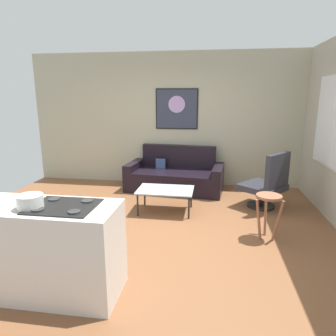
{
  "coord_description": "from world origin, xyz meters",
  "views": [
    {
      "loc": [
        0.77,
        -4.0,
        1.88
      ],
      "look_at": [
        0.03,
        0.9,
        0.7
      ],
      "focal_mm": 31.97,
      "sensor_mm": 36.0,
      "label": 1
    }
  ],
  "objects_px": {
    "coffee_table": "(165,191)",
    "armchair": "(268,183)",
    "couch": "(175,176)",
    "bar_stool": "(268,204)",
    "mixing_bowl": "(30,202)",
    "wall_painting": "(177,109)"
  },
  "relations": [
    {
      "from": "coffee_table",
      "to": "mixing_bowl",
      "type": "height_order",
      "value": "mixing_bowl"
    },
    {
      "from": "bar_stool",
      "to": "wall_painting",
      "type": "bearing_deg",
      "value": 121.84
    },
    {
      "from": "armchair",
      "to": "wall_painting",
      "type": "xyz_separation_m",
      "value": [
        -1.72,
        1.3,
        1.19
      ]
    },
    {
      "from": "wall_painting",
      "to": "mixing_bowl",
      "type": "bearing_deg",
      "value": -101.71
    },
    {
      "from": "bar_stool",
      "to": "armchair",
      "type": "bearing_deg",
      "value": 80.89
    },
    {
      "from": "couch",
      "to": "mixing_bowl",
      "type": "bearing_deg",
      "value": -103.57
    },
    {
      "from": "armchair",
      "to": "wall_painting",
      "type": "bearing_deg",
      "value": 143.05
    },
    {
      "from": "couch",
      "to": "bar_stool",
      "type": "relative_size",
      "value": 3.27
    },
    {
      "from": "couch",
      "to": "bar_stool",
      "type": "bearing_deg",
      "value": -53.48
    },
    {
      "from": "coffee_table",
      "to": "armchair",
      "type": "distance_m",
      "value": 1.75
    },
    {
      "from": "couch",
      "to": "coffee_table",
      "type": "distance_m",
      "value": 1.26
    },
    {
      "from": "wall_painting",
      "to": "bar_stool",
      "type": "bearing_deg",
      "value": -58.16
    },
    {
      "from": "couch",
      "to": "wall_painting",
      "type": "height_order",
      "value": "wall_painting"
    },
    {
      "from": "couch",
      "to": "armchair",
      "type": "relative_size",
      "value": 2.04
    },
    {
      "from": "armchair",
      "to": "mixing_bowl",
      "type": "xyz_separation_m",
      "value": [
        -2.56,
        -2.75,
        0.51
      ]
    },
    {
      "from": "mixing_bowl",
      "to": "wall_painting",
      "type": "relative_size",
      "value": 0.26
    },
    {
      "from": "couch",
      "to": "armchair",
      "type": "xyz_separation_m",
      "value": [
        1.69,
        -0.85,
        0.17
      ]
    },
    {
      "from": "coffee_table",
      "to": "armchair",
      "type": "relative_size",
      "value": 0.93
    },
    {
      "from": "bar_stool",
      "to": "mixing_bowl",
      "type": "xyz_separation_m",
      "value": [
        -2.37,
        -1.58,
        0.47
      ]
    },
    {
      "from": "mixing_bowl",
      "to": "wall_painting",
      "type": "bearing_deg",
      "value": 78.29
    },
    {
      "from": "coffee_table",
      "to": "armchair",
      "type": "xyz_separation_m",
      "value": [
        1.7,
        0.41,
        0.09
      ]
    },
    {
      "from": "coffee_table",
      "to": "mixing_bowl",
      "type": "bearing_deg",
      "value": -110.22
    }
  ]
}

